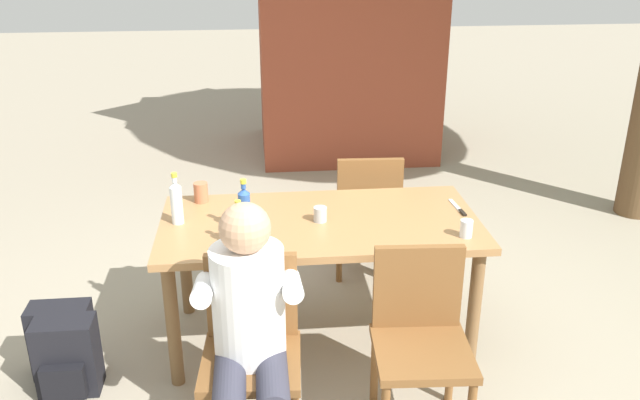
% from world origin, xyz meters
% --- Properties ---
extents(ground_plane, '(24.00, 24.00, 0.00)m').
position_xyz_m(ground_plane, '(0.00, 0.00, 0.00)').
color(ground_plane, gray).
extents(dining_table, '(1.73, 0.86, 0.74)m').
position_xyz_m(dining_table, '(0.00, 0.00, 0.65)').
color(dining_table, '#A37547').
rests_on(dining_table, ground_plane).
extents(chair_near_left, '(0.47, 0.47, 0.87)m').
position_xyz_m(chair_near_left, '(-0.38, -0.73, 0.49)').
color(chair_near_left, brown).
rests_on(chair_near_left, ground_plane).
extents(chair_far_right, '(0.46, 0.46, 0.87)m').
position_xyz_m(chair_far_right, '(0.39, 0.73, 0.49)').
color(chair_far_right, brown).
rests_on(chair_far_right, ground_plane).
extents(chair_near_right, '(0.46, 0.46, 0.87)m').
position_xyz_m(chair_near_right, '(0.39, -0.73, 0.49)').
color(chair_near_right, brown).
rests_on(chair_near_right, ground_plane).
extents(person_in_white_shirt, '(0.47, 0.61, 1.18)m').
position_xyz_m(person_in_white_shirt, '(-0.39, -0.84, 0.66)').
color(person_in_white_shirt, white).
rests_on(person_in_white_shirt, ground_plane).
extents(bottle_olive, '(0.06, 0.06, 0.24)m').
position_xyz_m(bottle_olive, '(-0.43, -0.26, 0.85)').
color(bottle_olive, '#566623').
rests_on(bottle_olive, dining_table).
extents(bottle_clear, '(0.06, 0.06, 0.29)m').
position_xyz_m(bottle_clear, '(-0.76, 0.04, 0.87)').
color(bottle_clear, white).
rests_on(bottle_clear, dining_table).
extents(bottle_blue, '(0.06, 0.06, 0.28)m').
position_xyz_m(bottle_blue, '(-0.40, -0.08, 0.87)').
color(bottle_blue, '#2D56A3').
rests_on(bottle_blue, dining_table).
extents(cup_glass, '(0.06, 0.06, 0.09)m').
position_xyz_m(cup_glass, '(0.73, -0.28, 0.79)').
color(cup_glass, silver).
rests_on(cup_glass, dining_table).
extents(cup_terracotta, '(0.08, 0.08, 0.12)m').
position_xyz_m(cup_terracotta, '(-0.66, 0.33, 0.80)').
color(cup_terracotta, '#BC6B47').
rests_on(cup_terracotta, dining_table).
extents(cup_steel, '(0.07, 0.07, 0.08)m').
position_xyz_m(cup_steel, '(0.00, -0.01, 0.78)').
color(cup_steel, '#B2B7BC').
rests_on(cup_steel, dining_table).
extents(table_knife, '(0.04, 0.24, 0.01)m').
position_xyz_m(table_knife, '(0.79, 0.07, 0.75)').
color(table_knife, silver).
rests_on(table_knife, dining_table).
extents(backpack_by_near_side, '(0.32, 0.22, 0.41)m').
position_xyz_m(backpack_by_near_side, '(-1.39, -0.21, 0.20)').
color(backpack_by_near_side, black).
rests_on(backpack_by_near_side, ground_plane).
extents(backpack_by_far_side, '(0.30, 0.24, 0.41)m').
position_xyz_m(backpack_by_far_side, '(-1.32, -0.36, 0.20)').
color(backpack_by_far_side, black).
rests_on(backpack_by_far_side, ground_plane).
extents(brick_kiosk, '(1.98, 1.70, 2.86)m').
position_xyz_m(brick_kiosk, '(0.61, 3.52, 1.50)').
color(brick_kiosk, brown).
rests_on(brick_kiosk, ground_plane).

